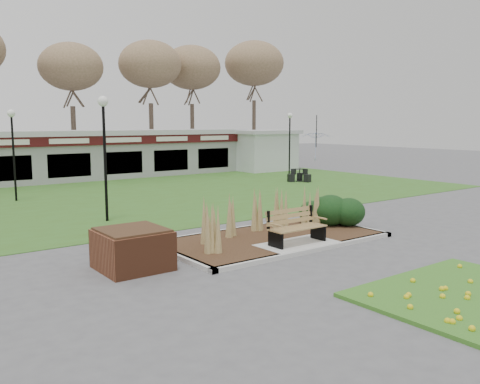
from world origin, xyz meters
TOP-DOWN VIEW (x-y plane):
  - ground at (0.00, 0.00)m, footprint 100.00×100.00m
  - lawn at (0.00, 12.00)m, footprint 34.00×16.00m
  - flower_bed at (0.00, -4.60)m, footprint 4.20×3.00m
  - planting_bed at (1.27, 1.35)m, footprint 6.75×3.40m
  - park_bench at (0.00, 0.25)m, footprint 1.70×0.66m
  - brick_planter at (-4.40, 1.00)m, footprint 1.50×1.50m
  - food_pavilion at (0.00, 19.96)m, footprint 24.60×3.40m
  - service_hut at (13.50, 18.00)m, footprint 4.40×3.40m
  - tree_backdrop at (0.00, 28.00)m, footprint 47.24×5.24m
  - lamp_post_mid_left at (-2.65, 6.79)m, footprint 0.35×0.35m
  - lamp_post_far_right at (12.00, 13.66)m, footprint 0.33×0.33m
  - lamp_post_far_left at (-4.03, 13.42)m, footprint 0.32×0.32m
  - bistro_set_d at (10.71, 11.38)m, footprint 1.32×1.31m
  - patio_umbrella at (16.00, 15.33)m, footprint 2.66×2.69m

SIDE VIEW (x-z plane):
  - ground at x=0.00m, z-range 0.00..0.00m
  - lawn at x=0.00m, z-range 0.00..0.02m
  - flower_bed at x=0.00m, z-range -0.01..0.15m
  - bistro_set_d at x=10.71m, z-range -0.10..0.62m
  - planting_bed at x=1.27m, z-range -0.27..1.00m
  - brick_planter at x=-4.40m, z-range 0.00..0.95m
  - park_bench at x=0.00m, z-range 0.12..1.05m
  - service_hut at x=13.50m, z-range 0.04..2.86m
  - food_pavilion at x=0.00m, z-range 0.03..2.93m
  - patio_umbrella at x=16.00m, z-range 0.37..3.12m
  - lamp_post_far_left at x=-4.03m, z-range 0.89..4.80m
  - lamp_post_far_right at x=12.00m, z-range 0.90..4.85m
  - lamp_post_mid_left at x=-2.65m, z-range 0.97..5.20m
  - tree_backdrop at x=0.00m, z-range 3.18..13.54m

